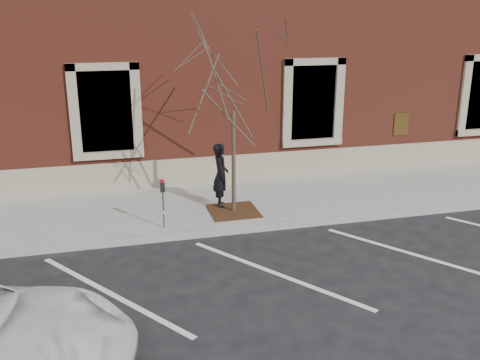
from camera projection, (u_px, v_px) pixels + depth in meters
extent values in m
plane|color=#28282B|center=(246.00, 232.00, 12.65)|extent=(120.00, 120.00, 0.00)
cube|color=#B4B0A9|center=(229.00, 204.00, 14.24)|extent=(40.00, 3.50, 0.15)
cube|color=#9E9E99|center=(247.00, 229.00, 12.58)|extent=(40.00, 0.12, 0.15)
cube|color=maroon|center=(188.00, 41.00, 18.61)|extent=(40.00, 8.50, 8.00)
cube|color=gray|center=(215.00, 169.00, 15.75)|extent=(40.00, 0.06, 0.80)
cube|color=black|center=(106.00, 111.00, 14.58)|extent=(1.40, 0.30, 2.20)
cube|color=gray|center=(109.00, 155.00, 14.79)|extent=(1.90, 0.20, 0.20)
cube|color=black|center=(311.00, 102.00, 16.02)|extent=(1.40, 0.30, 2.20)
cube|color=gray|center=(312.00, 142.00, 16.22)|extent=(1.90, 0.20, 0.20)
imported|color=black|center=(221.00, 175.00, 13.64)|extent=(0.47, 0.65, 1.67)
cylinder|color=#595B60|center=(163.00, 210.00, 12.36)|extent=(0.04, 0.04, 0.88)
cube|color=black|center=(162.00, 187.00, 12.19)|extent=(0.11, 0.08, 0.23)
cube|color=#AB0B16|center=(162.00, 181.00, 12.15)|extent=(0.10, 0.08, 0.05)
cube|color=white|center=(164.00, 212.00, 12.34)|extent=(0.04, 0.00, 0.06)
cube|color=#442D15|center=(234.00, 211.00, 13.49)|extent=(1.20, 1.20, 0.03)
cylinder|color=#483A2C|center=(234.00, 163.00, 13.11)|extent=(0.10, 0.10, 2.55)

